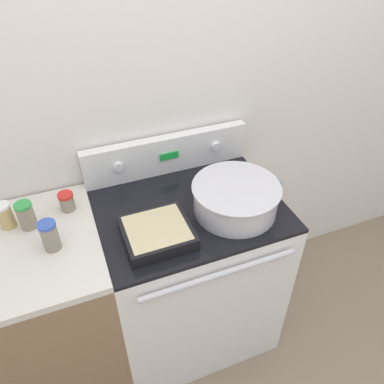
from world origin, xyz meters
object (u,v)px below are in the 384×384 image
Objects in this scene: mixing_bowl at (236,196)px; spice_jar_white_cap at (5,216)px; ladle at (272,185)px; spice_jar_red_cap at (67,202)px; spice_jar_blue_cap at (50,236)px; casserole_dish at (157,232)px; spice_jar_green_cap at (26,215)px.

mixing_bowl reaches higher than spice_jar_white_cap.
spice_jar_red_cap is (-0.86, 0.20, 0.01)m from ladle.
ladle is 2.61× the size of spice_jar_white_cap.
casserole_dish is at bearing -12.06° from spice_jar_blue_cap.
spice_jar_blue_cap is (-0.38, 0.08, 0.04)m from casserole_dish.
spice_jar_blue_cap is 1.05× the size of spice_jar_green_cap.
spice_jar_white_cap is at bearing 170.88° from ladle.
spice_jar_white_cap is at bearing 157.33° from spice_jar_green_cap.
casserole_dish is 0.57m from ladle.
spice_jar_red_cap is at bearing 167.21° from ladle.
mixing_bowl reaches higher than spice_jar_red_cap.
casserole_dish is 0.60m from spice_jar_white_cap.
casserole_dish is at bearing -171.00° from ladle.
spice_jar_blue_cap reaches higher than spice_jar_white_cap.
spice_jar_green_cap is at bearing -22.67° from spice_jar_white_cap.
spice_jar_green_cap is 0.08m from spice_jar_white_cap.
mixing_bowl is at bearing -13.60° from spice_jar_green_cap.
spice_jar_white_cap is at bearing -175.06° from spice_jar_red_cap.
ladle is at bearing -8.04° from spice_jar_green_cap.
spice_jar_red_cap is 0.17m from spice_jar_green_cap.
mixing_bowl is at bearing -3.48° from spice_jar_blue_cap.
mixing_bowl is 1.27× the size of ladle.
spice_jar_red_cap is 0.68× the size of spice_jar_green_cap.
spice_jar_blue_cap reaches higher than mixing_bowl.
casserole_dish is at bearing -43.45° from spice_jar_red_cap.
ladle is 1.11m from spice_jar_white_cap.
ladle is 2.48× the size of spice_jar_green_cap.
casserole_dish is 0.90× the size of ladle.
spice_jar_green_cap is at bearing 116.78° from spice_jar_blue_cap.
spice_jar_green_cap reaches higher than ladle.
casserole_dish is 2.24× the size of spice_jar_green_cap.
casserole_dish is 2.13× the size of spice_jar_blue_cap.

